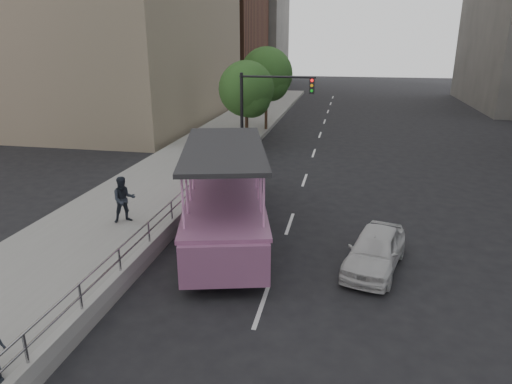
{
  "coord_description": "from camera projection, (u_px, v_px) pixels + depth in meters",
  "views": [
    {
      "loc": [
        2.99,
        -12.66,
        6.96
      ],
      "look_at": [
        -0.07,
        2.56,
        1.73
      ],
      "focal_mm": 32.0,
      "sensor_mm": 36.0,
      "label": 1
    }
  ],
  "objects": [
    {
      "name": "kerb_wall",
      "position": [
        172.0,
        224.0,
        16.83
      ],
      "size": [
        0.24,
        30.0,
        0.36
      ],
      "primitive_type": "cube",
      "color": "#9B9B96",
      "rests_on": "sidewalk"
    },
    {
      "name": "parking_sign",
      "position": [
        215.0,
        162.0,
        20.18
      ],
      "size": [
        0.25,
        0.61,
        2.85
      ],
      "color": "black",
      "rests_on": "ground"
    },
    {
      "name": "ground",
      "position": [
        242.0,
        268.0,
        14.54
      ],
      "size": [
        160.0,
        160.0,
        0.0
      ],
      "primitive_type": "plane",
      "color": "black"
    },
    {
      "name": "pedestrian_mid",
      "position": [
        124.0,
        199.0,
        17.23
      ],
      "size": [
        1.1,
        1.06,
        1.79
      ],
      "primitive_type": "imported",
      "rotation": [
        0.0,
        0.0,
        0.63
      ],
      "color": "#222832",
      "rests_on": "sidewalk"
    },
    {
      "name": "street_tree_far",
      "position": [
        267.0,
        76.0,
        34.12
      ],
      "size": [
        3.97,
        3.97,
        6.45
      ],
      "color": "#312116",
      "rests_on": "ground"
    },
    {
      "name": "car",
      "position": [
        375.0,
        250.0,
        14.38
      ],
      "size": [
        2.39,
        4.0,
        1.27
      ],
      "primitive_type": "imported",
      "rotation": [
        0.0,
        0.0,
        -0.25
      ],
      "color": "silver",
      "rests_on": "ground"
    },
    {
      "name": "guardrail",
      "position": [
        171.0,
        207.0,
        16.62
      ],
      "size": [
        0.07,
        22.0,
        0.71
      ],
      "color": "#9D9CA1",
      "rests_on": "kerb_wall"
    },
    {
      "name": "midrise_stone_b",
      "position": [
        235.0,
        19.0,
        73.81
      ],
      "size": [
        16.0,
        14.0,
        20.0
      ],
      "primitive_type": "cube",
      "color": "gray",
      "rests_on": "ground"
    },
    {
      "name": "traffic_signal",
      "position": [
        263.0,
        104.0,
        25.36
      ],
      "size": [
        4.2,
        0.32,
        5.2
      ],
      "color": "black",
      "rests_on": "ground"
    },
    {
      "name": "sidewalk",
      "position": [
        181.0,
        170.0,
        24.86
      ],
      "size": [
        5.5,
        80.0,
        0.3
      ],
      "primitive_type": "cube",
      "color": "gray",
      "rests_on": "ground"
    },
    {
      "name": "duck_boat",
      "position": [
        225.0,
        194.0,
        17.49
      ],
      "size": [
        5.08,
        10.83,
        3.5
      ],
      "color": "black",
      "rests_on": "ground"
    },
    {
      "name": "street_tree_near",
      "position": [
        248.0,
        91.0,
        28.74
      ],
      "size": [
        3.52,
        3.52,
        5.72
      ],
      "color": "#312116",
      "rests_on": "ground"
    }
  ]
}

